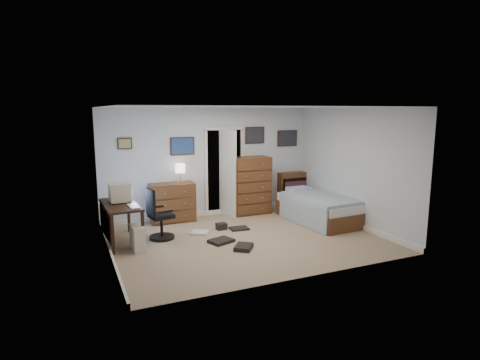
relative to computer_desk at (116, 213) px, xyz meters
name	(u,v)px	position (x,y,z in m)	size (l,w,h in m)	color
floor	(245,239)	(2.29, -0.73, -0.58)	(5.00, 4.00, 0.02)	tan
computer_desk	(116,213)	(0.00, 0.00, 0.00)	(0.66, 1.32, 0.74)	black
crt_monitor	(120,192)	(0.11, 0.16, 0.35)	(0.40, 0.38, 0.36)	beige
keyboard	(133,206)	(0.27, -0.35, 0.18)	(0.15, 0.40, 0.02)	beige
pc_tower	(138,238)	(0.29, -0.54, -0.35)	(0.23, 0.43, 0.44)	beige
office_chair	(159,220)	(0.77, -0.09, -0.19)	(0.56, 0.56, 0.99)	black
media_stack	(106,206)	(-0.03, 1.51, -0.18)	(0.15, 0.15, 0.77)	maroon
low_dresser	(172,202)	(1.32, 1.05, -0.14)	(0.97, 0.48, 0.86)	brown
table_lamp	(180,169)	(1.52, 1.05, 0.60)	(0.22, 0.22, 0.42)	gold
doorway	(220,170)	(2.64, 1.54, 0.43)	(0.96, 1.12, 2.05)	black
tall_dresser	(250,185)	(3.20, 1.02, 0.11)	(0.92, 0.54, 1.36)	brown
headboard_bookcase	(297,188)	(4.58, 1.13, -0.09)	(1.00, 0.28, 0.90)	brown
bed	(318,208)	(4.27, -0.25, -0.27)	(1.16, 2.02, 0.64)	brown
wall_posters	(233,140)	(2.86, 1.25, 1.18)	(4.38, 0.04, 0.60)	#331E11
floor_clutter	(226,237)	(1.96, -0.57, -0.54)	(1.26, 1.62, 0.13)	black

